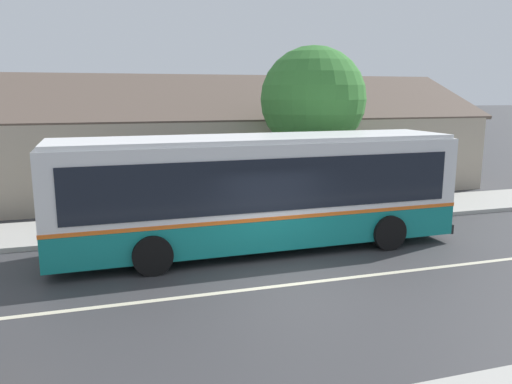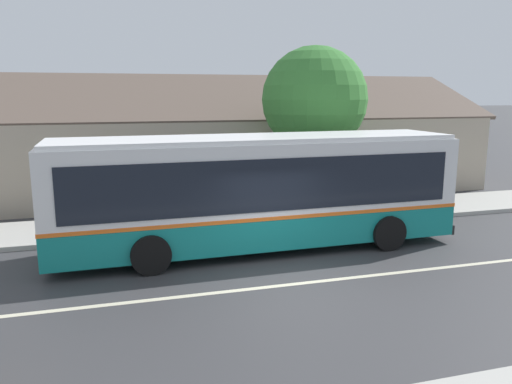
# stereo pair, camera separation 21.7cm
# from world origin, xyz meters

# --- Properties ---
(ground_plane) EXTENTS (300.00, 300.00, 0.00)m
(ground_plane) POSITION_xyz_m (0.00, 0.00, 0.00)
(ground_plane) COLOR #38383A
(sidewalk_far) EXTENTS (60.00, 3.00, 0.15)m
(sidewalk_far) POSITION_xyz_m (0.00, 6.00, 0.07)
(sidewalk_far) COLOR #ADAAA3
(sidewalk_far) RESTS_ON ground
(lane_divider_stripe) EXTENTS (60.00, 0.16, 0.01)m
(lane_divider_stripe) POSITION_xyz_m (0.00, 0.00, 0.00)
(lane_divider_stripe) COLOR beige
(lane_divider_stripe) RESTS_ON ground
(community_building) EXTENTS (28.57, 10.12, 6.30)m
(community_building) POSITION_xyz_m (-1.31, 13.59, 1.78)
(community_building) COLOR tan
(community_building) RESTS_ON ground
(transit_bus) EXTENTS (11.47, 2.91, 3.22)m
(transit_bus) POSITION_xyz_m (0.04, 2.90, 1.73)
(transit_bus) COLOR #147F7A
(transit_bus) RESTS_ON ground
(bench_down_street) EXTENTS (1.59, 0.51, 0.94)m
(bench_down_street) POSITION_xyz_m (-4.20, 5.82, 0.56)
(bench_down_street) COLOR brown
(bench_down_street) RESTS_ON sidewalk_far
(street_tree_primary) EXTENTS (3.83, 3.83, 6.09)m
(street_tree_primary) POSITION_xyz_m (3.33, 6.78, 4.15)
(street_tree_primary) COLOR #4C3828
(street_tree_primary) RESTS_ON ground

